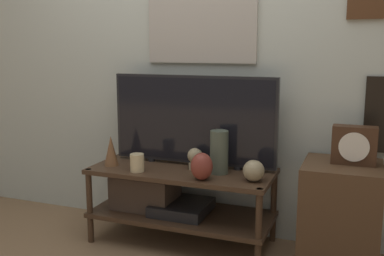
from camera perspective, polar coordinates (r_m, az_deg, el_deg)
The scene contains 11 objects.
wall_back at distance 3.14m, azimuth 1.01°, elevation 11.27°, with size 6.40×0.08×2.70m.
media_console at distance 3.06m, azimuth -2.97°, elevation -8.43°, with size 1.20×0.52×0.51m.
television at distance 2.99m, azimuth 0.13°, elevation 1.05°, with size 1.13×0.05×0.61m.
vase_tall_ceramic at distance 2.84m, azimuth 3.47°, elevation -3.07°, with size 0.12×0.12×0.28m.
vase_slim_bronze at distance 3.08m, azimuth -10.24°, elevation -2.86°, with size 0.10×0.10×0.20m.
vase_round_glass at distance 2.71m, azimuth 7.84°, elevation -5.40°, with size 0.13×0.13×0.13m.
vase_urn_stoneware at distance 2.71m, azimuth 1.24°, elevation -4.89°, with size 0.13×0.13×0.17m.
candle_jar at distance 2.92m, azimuth -6.98°, elevation -4.40°, with size 0.09×0.09×0.11m.
decorative_bust at distance 2.94m, azimuth 0.38°, elevation -3.84°, with size 0.10×0.10×0.14m.
side_table at distance 2.85m, azimuth 18.26°, elevation -10.48°, with size 0.45×0.45×0.63m.
mantel_clock at distance 2.75m, azimuth 19.90°, elevation -2.08°, with size 0.25×0.11×0.22m.
Camera 1 is at (1.09, -2.35, 1.30)m, focal length 42.00 mm.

